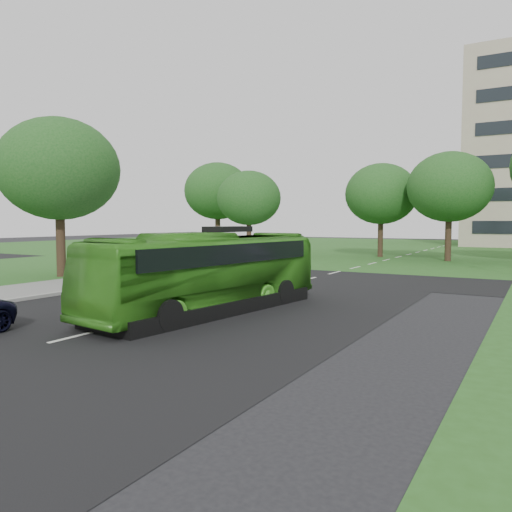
{
  "coord_description": "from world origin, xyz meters",
  "views": [
    {
      "loc": [
        11.32,
        -15.55,
        3.25
      ],
      "look_at": [
        -0.5,
        4.95,
        1.6
      ],
      "focal_mm": 35.0,
      "sensor_mm": 36.0,
      "label": 1
    }
  ],
  "objects_px": {
    "tree_park_b": "(381,194)",
    "bus": "(209,272)",
    "tree_park_c": "(450,187)",
    "tree_park_f": "(218,191)",
    "tree_side_near": "(59,169)",
    "tree_park_a": "(249,198)"
  },
  "relations": [
    {
      "from": "tree_park_f",
      "to": "tree_side_near",
      "type": "height_order",
      "value": "tree_park_f"
    },
    {
      "from": "tree_park_f",
      "to": "tree_park_a",
      "type": "bearing_deg",
      "value": -31.54
    },
    {
      "from": "tree_park_c",
      "to": "tree_side_near",
      "type": "bearing_deg",
      "value": -127.35
    },
    {
      "from": "tree_park_a",
      "to": "tree_park_c",
      "type": "xyz_separation_m",
      "value": [
        17.41,
        2.42,
        0.59
      ]
    },
    {
      "from": "tree_park_b",
      "to": "tree_side_near",
      "type": "xyz_separation_m",
      "value": [
        -11.65,
        -25.38,
        0.55
      ]
    },
    {
      "from": "tree_park_a",
      "to": "tree_park_f",
      "type": "distance_m",
      "value": 7.26
    },
    {
      "from": "tree_park_b",
      "to": "tree_park_c",
      "type": "distance_m",
      "value": 6.49
    },
    {
      "from": "bus",
      "to": "tree_park_f",
      "type": "bearing_deg",
      "value": 131.13
    },
    {
      "from": "tree_side_near",
      "to": "bus",
      "type": "relative_size",
      "value": 0.9
    },
    {
      "from": "tree_park_b",
      "to": "bus",
      "type": "bearing_deg",
      "value": -85.27
    },
    {
      "from": "tree_park_a",
      "to": "tree_park_c",
      "type": "relative_size",
      "value": 0.9
    },
    {
      "from": "tree_park_c",
      "to": "tree_side_near",
      "type": "xyz_separation_m",
      "value": [
        -17.8,
        -23.32,
        0.26
      ]
    },
    {
      "from": "tree_park_b",
      "to": "tree_park_f",
      "type": "xyz_separation_m",
      "value": [
        -17.39,
        -0.72,
        0.73
      ]
    },
    {
      "from": "tree_park_a",
      "to": "bus",
      "type": "xyz_separation_m",
      "value": [
        13.78,
        -25.9,
        -3.99
      ]
    },
    {
      "from": "tree_side_near",
      "to": "bus",
      "type": "bearing_deg",
      "value": -19.43
    },
    {
      "from": "tree_park_a",
      "to": "tree_park_f",
      "type": "height_order",
      "value": "tree_park_f"
    },
    {
      "from": "tree_park_c",
      "to": "tree_park_f",
      "type": "xyz_separation_m",
      "value": [
        -23.54,
        1.34,
        0.44
      ]
    },
    {
      "from": "tree_side_near",
      "to": "bus",
      "type": "height_order",
      "value": "tree_side_near"
    },
    {
      "from": "tree_park_c",
      "to": "tree_park_f",
      "type": "relative_size",
      "value": 0.93
    },
    {
      "from": "tree_park_c",
      "to": "tree_park_f",
      "type": "distance_m",
      "value": 23.58
    },
    {
      "from": "tree_park_f",
      "to": "bus",
      "type": "distance_m",
      "value": 36.07
    },
    {
      "from": "tree_park_b",
      "to": "tree_park_c",
      "type": "height_order",
      "value": "tree_park_c"
    }
  ]
}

